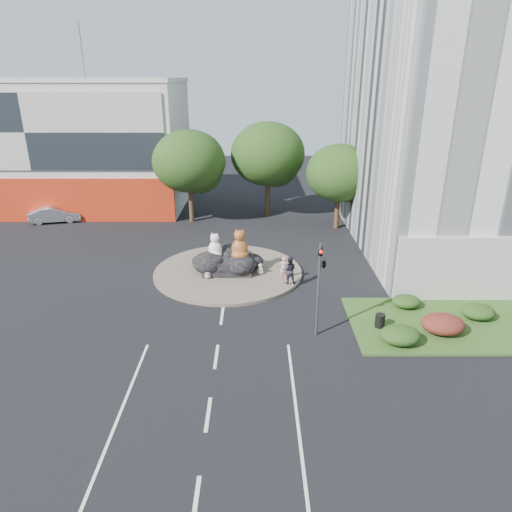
# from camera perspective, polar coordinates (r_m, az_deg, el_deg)

# --- Properties ---
(ground) EXTENTS (120.00, 120.00, 0.00)m
(ground) POSITION_cam_1_polar(r_m,az_deg,el_deg) (22.33, -4.98, -12.42)
(ground) COLOR black
(ground) RESTS_ON ground
(roundabout_island) EXTENTS (10.00, 10.00, 0.20)m
(roundabout_island) POSITION_cam_1_polar(r_m,az_deg,el_deg) (31.07, -3.52, -1.95)
(roundabout_island) COLOR brown
(roundabout_island) RESTS_ON ground
(rock_plinth) EXTENTS (3.20, 2.60, 0.90)m
(rock_plinth) POSITION_cam_1_polar(r_m,az_deg,el_deg) (30.86, -3.54, -1.01)
(rock_plinth) COLOR black
(rock_plinth) RESTS_ON roundabout_island
(shophouse_block) EXTENTS (25.20, 12.30, 17.40)m
(shophouse_block) POSITION_cam_1_polar(r_m,az_deg,el_deg) (50.85, -23.68, 12.65)
(shophouse_block) COLOR beige
(shophouse_block) RESTS_ON ground
(grass_verge) EXTENTS (10.00, 6.00, 0.12)m
(grass_verge) POSITION_cam_1_polar(r_m,az_deg,el_deg) (26.75, 22.41, -7.83)
(grass_verge) COLOR #2B4C19
(grass_verge) RESTS_ON ground
(tree_left) EXTENTS (6.46, 6.46, 8.27)m
(tree_left) POSITION_cam_1_polar(r_m,az_deg,el_deg) (41.57, -8.25, 11.29)
(tree_left) COLOR #382314
(tree_left) RESTS_ON ground
(tree_mid) EXTENTS (6.84, 6.84, 8.76)m
(tree_mid) POSITION_cam_1_polar(r_m,az_deg,el_deg) (43.10, 1.57, 12.27)
(tree_mid) COLOR #382314
(tree_mid) RESTS_ON ground
(tree_right) EXTENTS (5.70, 5.70, 7.30)m
(tree_right) POSITION_cam_1_polar(r_m,az_deg,el_deg) (39.96, 10.47, 9.85)
(tree_right) COLOR #382314
(tree_right) RESTS_ON ground
(hedge_near_green) EXTENTS (2.00, 1.60, 0.90)m
(hedge_near_green) POSITION_cam_1_polar(r_m,az_deg,el_deg) (23.87, 17.56, -9.41)
(hedge_near_green) COLOR #193410
(hedge_near_green) RESTS_ON grass_verge
(hedge_red) EXTENTS (2.20, 1.76, 0.99)m
(hedge_red) POSITION_cam_1_polar(r_m,az_deg,el_deg) (25.51, 22.34, -7.87)
(hedge_red) COLOR #481F13
(hedge_red) RESTS_ON grass_verge
(hedge_mid_green) EXTENTS (1.80, 1.44, 0.81)m
(hedge_mid_green) POSITION_cam_1_polar(r_m,az_deg,el_deg) (27.76, 26.01, -6.27)
(hedge_mid_green) COLOR #193410
(hedge_mid_green) RESTS_ON grass_verge
(hedge_back_green) EXTENTS (1.60, 1.28, 0.72)m
(hedge_back_green) POSITION_cam_1_polar(r_m,az_deg,el_deg) (27.53, 18.29, -5.42)
(hedge_back_green) COLOR #193410
(hedge_back_green) RESTS_ON grass_verge
(traffic_light) EXTENTS (0.44, 1.24, 5.00)m
(traffic_light) POSITION_cam_1_polar(r_m,az_deg,el_deg) (22.50, 8.18, -1.78)
(traffic_light) COLOR #595B60
(traffic_light) RESTS_ON ground
(street_lamp) EXTENTS (2.34, 0.22, 8.06)m
(street_lamp) POSITION_cam_1_polar(r_m,az_deg,el_deg) (29.70, 21.63, 4.56)
(street_lamp) COLOR #595B60
(street_lamp) RESTS_ON ground
(cat_white) EXTENTS (1.30, 1.20, 1.78)m
(cat_white) POSITION_cam_1_polar(r_m,az_deg,el_deg) (30.45, -5.14, 1.34)
(cat_white) COLOR silver
(cat_white) RESTS_ON rock_plinth
(cat_tabby) EXTENTS (1.35, 1.19, 2.13)m
(cat_tabby) POSITION_cam_1_polar(r_m,az_deg,el_deg) (30.09, -2.05, 1.51)
(cat_tabby) COLOR orange
(cat_tabby) RESTS_ON rock_plinth
(kitten_calico) EXTENTS (0.66, 0.64, 0.84)m
(kitten_calico) POSITION_cam_1_polar(r_m,az_deg,el_deg) (29.80, -6.06, -1.99)
(kitten_calico) COLOR silver
(kitten_calico) RESTS_ON roundabout_island
(kitten_white) EXTENTS (0.58, 0.55, 0.76)m
(kitten_white) POSITION_cam_1_polar(r_m,az_deg,el_deg) (30.28, 0.55, -1.57)
(kitten_white) COLOR beige
(kitten_white) RESTS_ON roundabout_island
(pedestrian_pink) EXTENTS (0.58, 0.41, 1.50)m
(pedestrian_pink) POSITION_cam_1_polar(r_m,az_deg,el_deg) (29.50, 3.49, -1.48)
(pedestrian_pink) COLOR pink
(pedestrian_pink) RESTS_ON roundabout_island
(pedestrian_dark) EXTENTS (0.92, 0.73, 1.82)m
(pedestrian_dark) POSITION_cam_1_polar(r_m,az_deg,el_deg) (28.76, 4.18, -1.77)
(pedestrian_dark) COLOR #23222A
(pedestrian_dark) RESTS_ON roundabout_island
(parked_car) EXTENTS (4.73, 2.57, 1.48)m
(parked_car) POSITION_cam_1_polar(r_m,az_deg,el_deg) (45.73, -23.78, 4.80)
(parked_car) COLOR #ADAFB5
(parked_car) RESTS_ON ground
(litter_bin) EXTENTS (0.61, 0.61, 0.72)m
(litter_bin) POSITION_cam_1_polar(r_m,az_deg,el_deg) (25.07, 15.23, -7.80)
(litter_bin) COLOR black
(litter_bin) RESTS_ON grass_verge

